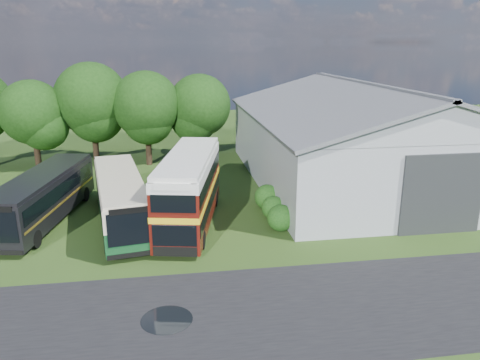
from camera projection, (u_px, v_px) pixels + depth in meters
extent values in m
plane|color=#243B12|center=(198.00, 283.00, 22.78)|extent=(120.00, 120.00, 0.00)
cube|color=black|center=(271.00, 311.00, 20.38)|extent=(60.00, 8.00, 0.02)
cylinder|color=black|center=(167.00, 320.00, 19.72)|extent=(2.20, 2.20, 0.01)
cube|color=gray|center=(362.00, 147.00, 39.38)|extent=(18.00, 24.00, 5.50)
cube|color=#2D3033|center=(442.00, 195.00, 28.01)|extent=(5.20, 0.18, 5.00)
cylinder|color=black|center=(37.00, 153.00, 42.70)|extent=(0.56, 0.56, 3.06)
sphere|color=black|center=(32.00, 112.00, 41.64)|extent=(5.78, 5.78, 5.78)
cylinder|color=black|center=(96.00, 146.00, 44.60)|extent=(0.56, 0.56, 3.60)
sphere|color=black|center=(91.00, 99.00, 43.35)|extent=(6.80, 6.80, 6.80)
cylinder|color=black|center=(149.00, 148.00, 44.43)|extent=(0.56, 0.56, 3.31)
sphere|color=black|center=(146.00, 105.00, 43.28)|extent=(6.26, 6.26, 6.26)
cylinder|color=black|center=(201.00, 145.00, 45.94)|extent=(0.56, 0.56, 3.17)
sphere|color=black|center=(200.00, 105.00, 44.85)|extent=(5.98, 5.98, 5.98)
sphere|color=#194714|center=(280.00, 229.00, 29.30)|extent=(1.70, 1.70, 1.70)
sphere|color=#194714|center=(273.00, 218.00, 31.19)|extent=(1.60, 1.60, 1.60)
sphere|color=#194714|center=(267.00, 208.00, 33.09)|extent=(1.80, 1.80, 1.80)
cube|color=#103D1D|center=(121.00, 198.00, 29.63)|extent=(4.65, 12.04, 2.92)
cube|color=#4C100A|center=(190.00, 187.00, 29.42)|extent=(4.89, 11.14, 4.32)
cube|color=black|center=(43.00, 196.00, 30.15)|extent=(4.71, 11.92, 2.89)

